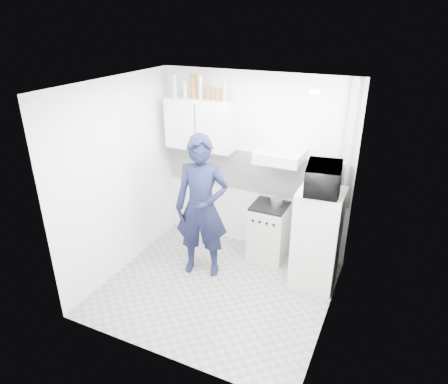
% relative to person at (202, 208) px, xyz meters
% --- Properties ---
extents(floor, '(2.80, 2.80, 0.00)m').
position_rel_person_xyz_m(floor, '(0.35, -0.30, -0.97)').
color(floor, gray).
rests_on(floor, ground).
extents(ceiling, '(2.80, 2.80, 0.00)m').
position_rel_person_xyz_m(ceiling, '(0.35, -0.30, 1.63)').
color(ceiling, white).
rests_on(ceiling, wall_back).
extents(wall_back, '(2.80, 0.00, 2.80)m').
position_rel_person_xyz_m(wall_back, '(0.35, 0.95, 0.33)').
color(wall_back, white).
rests_on(wall_back, floor).
extents(wall_left, '(0.00, 2.60, 2.60)m').
position_rel_person_xyz_m(wall_left, '(-1.05, -0.30, 0.33)').
color(wall_left, white).
rests_on(wall_left, floor).
extents(wall_right, '(0.00, 2.60, 2.60)m').
position_rel_person_xyz_m(wall_right, '(1.75, -0.30, 0.33)').
color(wall_right, white).
rests_on(wall_right, floor).
extents(person, '(0.80, 0.63, 1.94)m').
position_rel_person_xyz_m(person, '(0.00, 0.00, 0.00)').
color(person, black).
rests_on(person, floor).
extents(stove, '(0.51, 0.51, 0.81)m').
position_rel_person_xyz_m(stove, '(0.70, 0.70, -0.56)').
color(stove, '#B8B4AA').
rests_on(stove, floor).
extents(fridge, '(0.56, 0.56, 1.33)m').
position_rel_person_xyz_m(fridge, '(1.45, 0.37, -0.31)').
color(fridge, white).
rests_on(fridge, floor).
extents(stove_top, '(0.49, 0.49, 0.03)m').
position_rel_person_xyz_m(stove_top, '(0.70, 0.70, -0.14)').
color(stove_top, black).
rests_on(stove_top, stove).
extents(saucepan, '(0.17, 0.17, 0.09)m').
position_rel_person_xyz_m(saucepan, '(0.78, 0.74, -0.08)').
color(saucepan, silver).
rests_on(saucepan, stove_top).
extents(microwave, '(0.65, 0.49, 0.33)m').
position_rel_person_xyz_m(microwave, '(1.45, 0.37, 0.52)').
color(microwave, black).
rests_on(microwave, fridge).
extents(bottle_a, '(0.08, 0.08, 0.32)m').
position_rel_person_xyz_m(bottle_a, '(-0.81, 0.78, 1.39)').
color(bottle_a, '#B2B7BC').
rests_on(bottle_a, upper_cabinet).
extents(bottle_b, '(0.06, 0.06, 0.23)m').
position_rel_person_xyz_m(bottle_b, '(-0.64, 0.78, 1.35)').
color(bottle_b, '#B2B7BC').
rests_on(bottle_b, upper_cabinet).
extents(bottle_c, '(0.08, 0.08, 0.33)m').
position_rel_person_xyz_m(bottle_c, '(-0.50, 0.78, 1.40)').
color(bottle_c, brown).
rests_on(bottle_c, upper_cabinet).
extents(bottle_d, '(0.07, 0.07, 0.32)m').
position_rel_person_xyz_m(bottle_d, '(-0.40, 0.78, 1.39)').
color(bottle_d, silver).
rests_on(bottle_d, upper_cabinet).
extents(canister_a, '(0.07, 0.07, 0.18)m').
position_rel_person_xyz_m(canister_a, '(-0.27, 0.78, 1.32)').
color(canister_a, brown).
rests_on(canister_a, upper_cabinet).
extents(canister_b, '(0.09, 0.09, 0.17)m').
position_rel_person_xyz_m(canister_b, '(-0.13, 0.78, 1.32)').
color(canister_b, brown).
rests_on(canister_b, upper_cabinet).
extents(bottle_e, '(0.06, 0.06, 0.26)m').
position_rel_person_xyz_m(bottle_e, '(-0.03, 0.78, 1.36)').
color(bottle_e, silver).
rests_on(bottle_e, upper_cabinet).
extents(upper_cabinet, '(1.00, 0.35, 0.70)m').
position_rel_person_xyz_m(upper_cabinet, '(-0.40, 0.78, 0.88)').
color(upper_cabinet, white).
rests_on(upper_cabinet, wall_back).
extents(range_hood, '(0.60, 0.50, 0.14)m').
position_rel_person_xyz_m(range_hood, '(0.80, 0.70, 0.60)').
color(range_hood, '#B8B4AA').
rests_on(range_hood, wall_back).
extents(backsplash, '(2.74, 0.03, 0.60)m').
position_rel_person_xyz_m(backsplash, '(0.35, 0.94, 0.23)').
color(backsplash, white).
rests_on(backsplash, wall_back).
extents(pipe_a, '(0.05, 0.05, 2.60)m').
position_rel_person_xyz_m(pipe_a, '(1.65, 0.87, 0.33)').
color(pipe_a, '#B8B4AA').
rests_on(pipe_a, floor).
extents(pipe_b, '(0.04, 0.04, 2.60)m').
position_rel_person_xyz_m(pipe_b, '(1.53, 0.87, 0.33)').
color(pipe_b, '#B8B4AA').
rests_on(pipe_b, floor).
extents(ceiling_spot_fixture, '(0.10, 0.10, 0.02)m').
position_rel_person_xyz_m(ceiling_spot_fixture, '(1.35, -0.10, 1.60)').
color(ceiling_spot_fixture, white).
rests_on(ceiling_spot_fixture, ceiling).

